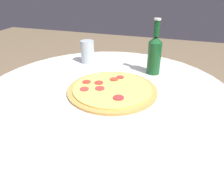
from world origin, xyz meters
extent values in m
cylinder|color=silver|center=(0.00, 0.00, 0.38)|extent=(0.08, 0.08, 0.72)
cylinder|color=silver|center=(0.00, 0.00, 0.76)|extent=(1.04, 1.04, 0.02)
cylinder|color=#C68E47|center=(0.00, 0.03, 0.77)|extent=(0.36, 0.36, 0.01)
cylinder|color=#EACC60|center=(0.00, 0.03, 0.78)|extent=(0.32, 0.32, 0.01)
cylinder|color=#AC3531|center=(0.02, -0.02, 0.79)|extent=(0.04, 0.04, 0.00)
cylinder|color=#AB3A29|center=(-0.08, 0.01, 0.79)|extent=(0.04, 0.04, 0.00)
cylinder|color=#A13031|center=(0.07, 0.07, 0.79)|extent=(0.04, 0.04, 0.00)
cylinder|color=#B1352A|center=(-0.01, -0.09, 0.79)|extent=(0.04, 0.04, 0.00)
cylinder|color=#B3342B|center=(-0.02, -0.04, 0.79)|extent=(0.04, 0.04, 0.00)
cylinder|color=#AB3834|center=(0.05, -0.07, 0.79)|extent=(0.04, 0.04, 0.00)
cylinder|color=#A6302B|center=(-0.10, 0.03, 0.79)|extent=(0.03, 0.03, 0.00)
cylinder|color=#144C23|center=(-0.24, 0.16, 0.84)|extent=(0.06, 0.06, 0.15)
cone|color=#144C23|center=(-0.24, 0.16, 0.93)|extent=(0.06, 0.06, 0.03)
cylinder|color=#144C23|center=(-0.24, 0.16, 0.98)|extent=(0.03, 0.03, 0.07)
cylinder|color=silver|center=(-0.24, 0.16, 1.02)|extent=(0.03, 0.03, 0.01)
cylinder|color=#ADBCC6|center=(-0.28, -0.20, 0.83)|extent=(0.07, 0.07, 0.12)
camera|label=1|loc=(0.75, 0.27, 1.19)|focal=35.00mm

